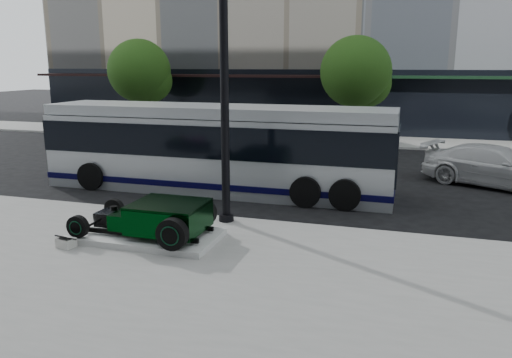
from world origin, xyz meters
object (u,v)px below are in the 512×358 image
(hot_rod, at_px, (161,217))
(lamppost, at_px, (225,94))
(transit_bus, at_px, (217,148))
(white_sedan, at_px, (495,166))

(hot_rod, distance_m, lamppost, 3.56)
(hot_rod, bearing_deg, transit_bus, 97.12)
(hot_rod, xyz_separation_m, lamppost, (0.97, 1.91, 2.84))
(transit_bus, relative_size, white_sedan, 2.42)
(hot_rod, relative_size, transit_bus, 0.27)
(lamppost, relative_size, transit_bus, 0.61)
(hot_rod, height_order, white_sedan, white_sedan)
(hot_rod, bearing_deg, lamppost, 63.14)
(transit_bus, bearing_deg, hot_rod, -82.88)
(hot_rod, distance_m, transit_bus, 5.66)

